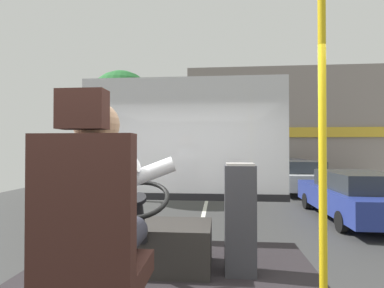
# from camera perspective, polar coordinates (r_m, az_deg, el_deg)

# --- Properties ---
(ground) EXTENTS (18.00, 44.00, 0.06)m
(ground) POSITION_cam_1_polar(r_m,az_deg,el_deg) (10.92, 2.76, -11.09)
(ground) COLOR #353535
(driver_seat) EXTENTS (0.48, 0.48, 1.35)m
(driver_seat) POSITION_cam_1_polar(r_m,az_deg,el_deg) (1.62, -18.64, -18.77)
(driver_seat) COLOR black
(driver_seat) RESTS_ON bus_floor
(bus_driver) EXTENTS (0.75, 0.52, 0.83)m
(bus_driver) POSITION_cam_1_polar(r_m,az_deg,el_deg) (1.67, -17.00, -10.59)
(bus_driver) COLOR #282833
(bus_driver) RESTS_ON driver_seat
(steering_console) EXTENTS (1.10, 0.97, 0.82)m
(steering_console) POSITION_cam_1_polar(r_m,az_deg,el_deg) (2.89, -7.93, -18.29)
(steering_console) COLOR #282623
(steering_console) RESTS_ON bus_floor
(handrail_pole) EXTENTS (0.04, 0.04, 2.13)m
(handrail_pole) POSITION_cam_1_polar(r_m,az_deg,el_deg) (1.84, 23.64, -1.42)
(handrail_pole) COLOR gold
(handrail_pole) RESTS_ON bus_floor
(fare_box) EXTENTS (0.27, 0.24, 0.96)m
(fare_box) POSITION_cam_1_polar(r_m,az_deg,el_deg) (2.72, 9.13, -13.78)
(fare_box) COLOR #333338
(fare_box) RESTS_ON bus_floor
(windshield_panel) EXTENTS (2.50, 0.08, 1.48)m
(windshield_panel) POSITION_cam_1_polar(r_m,az_deg,el_deg) (3.58, -1.86, -1.49)
(windshield_panel) COLOR silver
(street_tree) EXTENTS (2.41, 2.41, 4.77)m
(street_tree) POSITION_cam_1_polar(r_m,az_deg,el_deg) (11.42, -13.28, 7.37)
(street_tree) COLOR #4C3828
(street_tree) RESTS_ON ground
(shop_building) EXTENTS (12.81, 5.95, 7.01)m
(shop_building) POSITION_cam_1_polar(r_m,az_deg,el_deg) (22.11, 16.70, 3.29)
(shop_building) COLOR gray
(shop_building) RESTS_ON ground
(parked_car_blue) EXTENTS (1.88, 4.36, 1.29)m
(parked_car_blue) POSITION_cam_1_polar(r_m,az_deg,el_deg) (9.22, 28.66, -8.53)
(parked_car_blue) COLOR navy
(parked_car_blue) RESTS_ON ground
(parked_car_silver) EXTENTS (1.96, 4.10, 1.38)m
(parked_car_silver) POSITION_cam_1_polar(r_m,az_deg,el_deg) (13.84, 19.66, -5.79)
(parked_car_silver) COLOR silver
(parked_car_silver) RESTS_ON ground
(parked_car_red) EXTENTS (1.79, 4.35, 1.33)m
(parked_car_red) POSITION_cam_1_polar(r_m,az_deg,el_deg) (18.21, 17.66, -4.70)
(parked_car_red) COLOR maroon
(parked_car_red) RESTS_ON ground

